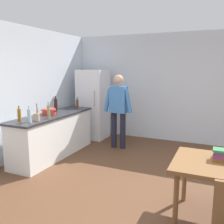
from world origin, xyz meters
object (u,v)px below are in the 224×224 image
object	(u,v)px
utensil_jar	(37,117)
bottle_beer_brown	(77,103)
cooking_pot	(49,112)
bottle_wine_dark	(56,105)
refrigerator	(93,104)
bottle_vinegar_tall	(49,112)
bottle_oil_amber	(19,115)
book_stack	(224,155)
person	(118,107)
bottle_water_clear	(29,115)

from	to	relation	value
utensil_jar	bottle_beer_brown	distance (m)	1.58
cooking_pot	bottle_wine_dark	xyz separation A→B (m)	(-0.09, 0.35, 0.09)
refrigerator	cooking_pot	size ratio (longest dim) A/B	4.50
bottle_vinegar_tall	bottle_oil_amber	xyz separation A→B (m)	(-0.37, -0.37, -0.02)
bottle_oil_amber	book_stack	world-z (taller)	bottle_oil_amber
person	bottle_wine_dark	xyz separation A→B (m)	(-1.19, -0.74, 0.07)
cooking_pot	bottle_oil_amber	size ratio (longest dim) A/B	1.43
bottle_beer_brown	book_stack	world-z (taller)	bottle_beer_brown
utensil_jar	bottle_water_clear	xyz separation A→B (m)	(-0.02, -0.16, 0.05)
refrigerator	bottle_vinegar_tall	bearing A→B (deg)	-86.10
bottle_water_clear	bottle_wine_dark	size ratio (longest dim) A/B	0.88
utensil_jar	bottle_wine_dark	distance (m)	0.99
bottle_beer_brown	utensil_jar	bearing A→B (deg)	-85.80
refrigerator	person	world-z (taller)	refrigerator
utensil_jar	bottle_water_clear	distance (m)	0.17
bottle_wine_dark	bottle_water_clear	bearing A→B (deg)	-76.91
cooking_pot	person	bearing A→B (deg)	44.92
bottle_water_clear	bottle_oil_amber	size ratio (longest dim) A/B	1.07
bottle_oil_amber	book_stack	xyz separation A→B (m)	(3.39, -0.19, -0.20)
bottle_vinegar_tall	bottle_wine_dark	size ratio (longest dim) A/B	0.94
refrigerator	person	size ratio (longest dim) A/B	1.06
book_stack	refrigerator	bearing A→B (deg)	140.80
bottle_water_clear	book_stack	xyz separation A→B (m)	(3.14, -0.17, -0.21)
utensil_jar	bottle_wine_dark	world-z (taller)	bottle_wine_dark
bottle_water_clear	bottle_vinegar_tall	xyz separation A→B (m)	(0.12, 0.39, 0.01)
refrigerator	book_stack	world-z (taller)	refrigerator
bottle_beer_brown	refrigerator	bearing A→B (deg)	83.69
utensil_jar	bottle_oil_amber	xyz separation A→B (m)	(-0.27, -0.14, 0.04)
utensil_jar	book_stack	distance (m)	3.15
bottle_vinegar_tall	book_stack	distance (m)	3.09
cooking_pot	bottle_beer_brown	bearing A→B (deg)	85.66
person	bottle_vinegar_tall	world-z (taller)	person
person	utensil_jar	xyz separation A→B (m)	(-0.91, -1.69, 0.00)
person	book_stack	distance (m)	3.01
person	bottle_wine_dark	distance (m)	1.40
bottle_beer_brown	bottle_wine_dark	xyz separation A→B (m)	(-0.16, -0.63, 0.04)
cooking_pot	bottle_vinegar_tall	distance (m)	0.47
utensil_jar	bottle_wine_dark	xyz separation A→B (m)	(-0.28, 0.95, 0.07)
person	bottle_oil_amber	size ratio (longest dim) A/B	6.07
bottle_vinegar_tall	bottle_oil_amber	world-z (taller)	bottle_vinegar_tall
utensil_jar	book_stack	size ratio (longest dim) A/B	1.26
person	bottle_oil_amber	world-z (taller)	person
person	book_stack	size ratio (longest dim) A/B	6.67
bottle_beer_brown	book_stack	distance (m)	3.77
bottle_water_clear	bottle_beer_brown	bearing A→B (deg)	93.16
bottle_oil_amber	book_stack	distance (m)	3.41
bottle_oil_amber	book_stack	size ratio (longest dim) A/B	1.10
utensil_jar	bottle_oil_amber	distance (m)	0.31
cooking_pot	bottle_oil_amber	world-z (taller)	bottle_oil_amber
person	bottle_wine_dark	bearing A→B (deg)	-147.88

